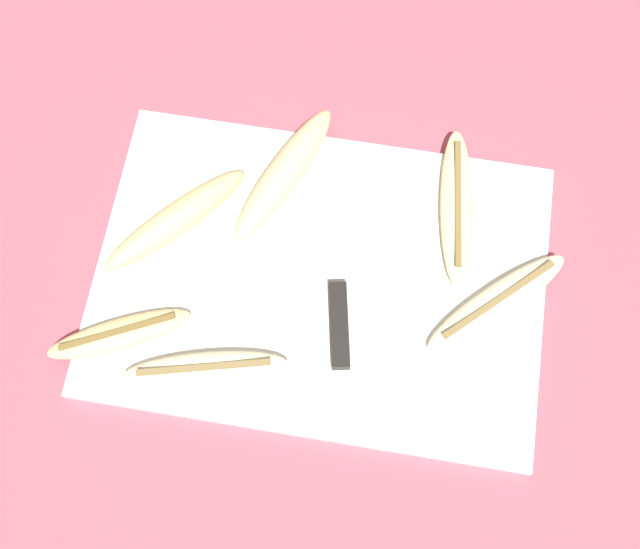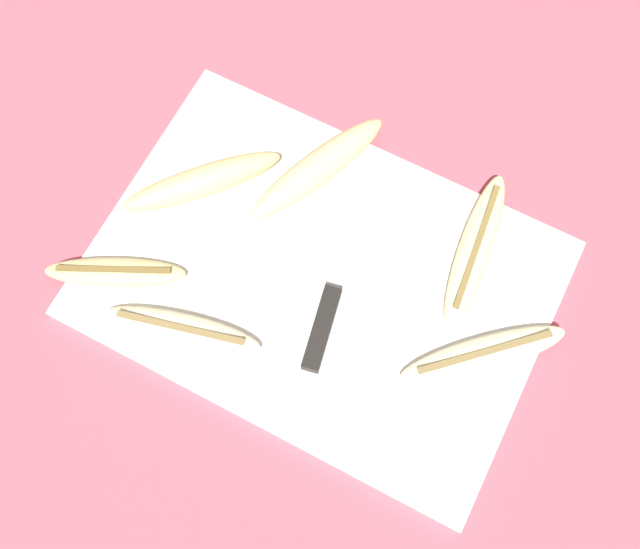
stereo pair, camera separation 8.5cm
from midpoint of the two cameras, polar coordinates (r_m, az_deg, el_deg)
ground_plane at (r=0.87m, az=-2.76°, el=-0.88°), size 4.00×4.00×0.00m
cutting_board at (r=0.86m, az=-2.78°, el=-0.76°), size 0.51×0.36×0.01m
knife at (r=0.84m, az=-1.46°, el=-2.70°), size 0.07×0.24×0.02m
banana_golden_short at (r=0.89m, az=-13.61°, el=3.70°), size 0.16×0.17×0.04m
banana_pale_long at (r=0.85m, az=10.63°, el=-2.52°), size 0.17×0.16×0.02m
banana_ripe_center at (r=0.89m, az=-5.49°, el=7.29°), size 0.12×0.20×0.04m
banana_bright_far at (r=0.84m, az=-11.63°, el=-7.55°), size 0.18×0.08×0.02m
banana_soft_right at (r=0.89m, az=7.71°, el=4.81°), size 0.06×0.20×0.02m
banana_spotted_left at (r=0.87m, az=-17.77°, el=-4.75°), size 0.16×0.10×0.02m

